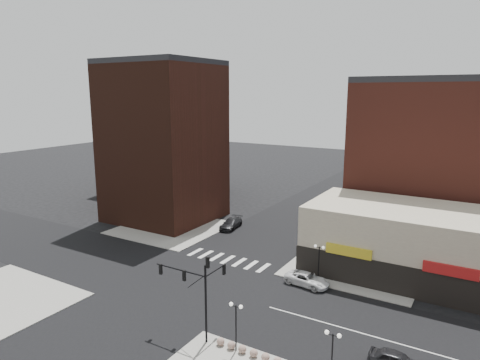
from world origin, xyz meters
The scene contains 16 objects.
ground centered at (0.00, 0.00, 0.00)m, with size 240.00×240.00×0.00m, color black.
road_ew centered at (0.00, 0.00, 0.01)m, with size 200.00×14.00×0.02m, color black.
road_ns centered at (0.00, 0.00, 0.01)m, with size 14.00×200.00×0.02m, color black.
sidewalk_nw centered at (-14.50, 14.50, 0.06)m, with size 15.00×15.00×0.12m, color gray.
sidewalk_ne centered at (14.50, 14.50, 0.06)m, with size 15.00×15.00×0.12m, color gray.
building_nw centered at (-19.00, 18.50, 12.50)m, with size 16.00×15.00×25.00m, color #3A1B12.
building_nw_low centered at (-32.00, 34.00, 6.00)m, with size 20.00×18.00×12.00m, color #3A1B12.
building_ne_midrise centered at (19.00, 29.50, 11.00)m, with size 18.00×15.00×22.00m, color maroon.
building_ne_row centered at (21.00, 15.00, 3.30)m, with size 24.20×12.20×8.00m.
traffic_signal centered at (7.24, -7.83, 4.96)m, with size 5.59×3.09×7.77m.
street_lamp_se_a centered at (11.00, -8.00, 3.29)m, with size 1.22×0.32×4.16m.
street_lamp_se_b centered at (19.00, -8.00, 3.29)m, with size 1.22×0.32×4.16m.
street_lamp_ne centered at (12.00, 8.00, 3.29)m, with size 1.22×0.32×4.16m.
bollard_row centered at (12.65, -8.00, 0.45)m, with size 6.96×0.66×0.66m.
white_suv centered at (11.30, 6.50, 0.69)m, with size 2.29×4.97×1.38m, color white.
dark_sedan_north centered at (-6.50, 19.18, 0.76)m, with size 2.13×5.25×1.52m, color black.
Camera 1 is at (27.34, -34.72, 20.78)m, focal length 32.00 mm.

